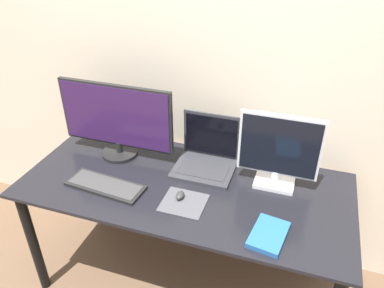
% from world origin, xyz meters
% --- Properties ---
extents(wall_back, '(7.00, 0.05, 2.50)m').
position_xyz_m(wall_back, '(0.00, 0.80, 1.25)').
color(wall_back, beige).
rests_on(wall_back, ground_plane).
extents(desk, '(1.64, 0.73, 0.71)m').
position_xyz_m(desk, '(0.00, 0.37, 0.60)').
color(desk, black).
rests_on(desk, ground_plane).
extents(monitor_left, '(0.64, 0.20, 0.42)m').
position_xyz_m(monitor_left, '(-0.44, 0.51, 0.92)').
color(monitor_left, black).
rests_on(monitor_left, desk).
extents(monitor_right, '(0.39, 0.14, 0.38)m').
position_xyz_m(monitor_right, '(0.42, 0.51, 0.90)').
color(monitor_right, silver).
rests_on(monitor_right, desk).
extents(laptop, '(0.31, 0.27, 0.27)m').
position_xyz_m(laptop, '(0.06, 0.56, 0.77)').
color(laptop, '#333338').
rests_on(laptop, desk).
extents(keyboard, '(0.41, 0.18, 0.02)m').
position_xyz_m(keyboard, '(-0.36, 0.22, 0.71)').
color(keyboard, black).
rests_on(keyboard, desk).
extents(mousepad, '(0.20, 0.19, 0.00)m').
position_xyz_m(mousepad, '(0.05, 0.23, 0.71)').
color(mousepad, '#47474C').
rests_on(mousepad, desk).
extents(mouse, '(0.04, 0.06, 0.03)m').
position_xyz_m(mouse, '(0.02, 0.25, 0.73)').
color(mouse, '#333333').
rests_on(mouse, mousepad).
extents(book, '(0.16, 0.22, 0.02)m').
position_xyz_m(book, '(0.45, 0.14, 0.72)').
color(book, '#235B9E').
rests_on(book, desk).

